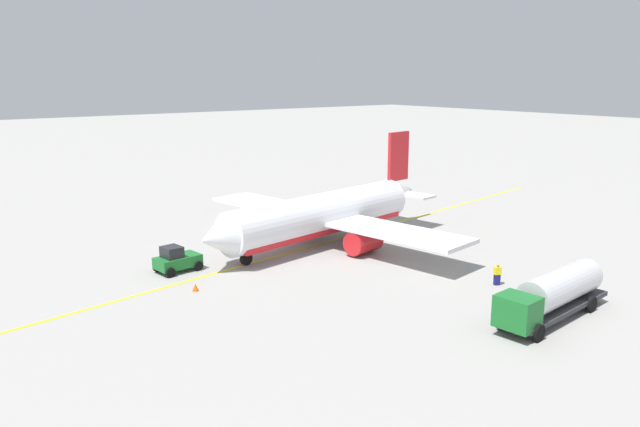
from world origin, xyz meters
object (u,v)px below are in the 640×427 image
at_px(airplane, 323,215).
at_px(refueling_worker, 497,275).
at_px(safety_cone_nose, 195,287).
at_px(fuel_tanker, 553,294).
at_px(pushback_tug, 177,260).

relative_size(airplane, refueling_worker, 17.71).
bearing_deg(safety_cone_nose, airplane, -162.85).
relative_size(fuel_tanker, refueling_worker, 6.57).
bearing_deg(safety_cone_nose, fuel_tanker, 130.67).
xyz_separation_m(airplane, pushback_tug, (14.90, -0.34, -1.75)).
distance_m(airplane, pushback_tug, 15.01).
distance_m(refueling_worker, safety_cone_nose, 22.99).
height_order(refueling_worker, safety_cone_nose, refueling_worker).
height_order(pushback_tug, safety_cone_nose, pushback_tug).
distance_m(airplane, refueling_worker, 18.05).
bearing_deg(refueling_worker, safety_cone_nose, -33.72).
bearing_deg(airplane, fuel_tanker, 91.58).
relative_size(pushback_tug, safety_cone_nose, 6.66).
height_order(airplane, refueling_worker, airplane).
xyz_separation_m(airplane, refueling_worker, (-3.32, 17.64, -1.94)).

